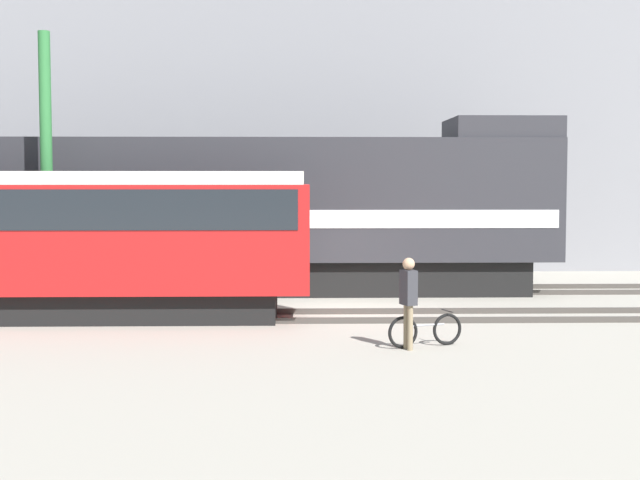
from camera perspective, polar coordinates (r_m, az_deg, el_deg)
The scene contains 9 objects.
ground_plane at distance 22.36m, azimuth 0.58°, elevation -4.56°, with size 120.00×120.00×0.00m, color #9E998C.
track_near at distance 21.11m, azimuth 0.69°, elevation -4.87°, with size 60.00×1.51×0.14m.
track_far at distance 26.03m, azimuth 0.30°, elevation -3.21°, with size 60.00×1.51×0.14m.
building_backdrop at distance 34.88m, azimuth -0.13°, elevation 10.36°, with size 49.83×6.00×14.46m.
freight_locomotive at distance 26.00m, azimuth -7.65°, elevation 1.77°, with size 20.73×3.04×5.05m.
streetcar at distance 21.79m, azimuth -17.89°, elevation 0.28°, with size 12.88×2.54×3.47m.
bicycle at distance 17.68m, azimuth 6.76°, elevation -5.77°, with size 1.54×0.68×0.70m.
person at distance 17.24m, azimuth 5.68°, elevation -3.43°, with size 0.33×0.41×1.78m.
utility_pole_left at distance 24.24m, azimuth -17.10°, elevation 4.34°, with size 0.31×0.31×7.10m.
Camera 1 is at (-0.76, -22.10, 3.27)m, focal length 50.00 mm.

